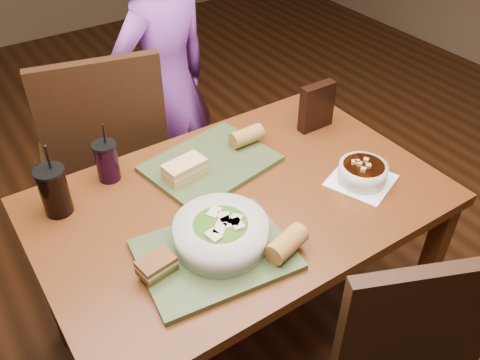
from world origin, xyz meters
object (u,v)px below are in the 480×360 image
object	(u,v)px
cup_berry	(107,161)
chair_far	(102,157)
soup_bowl	(363,172)
baguette_far	(247,136)
tray_near	(215,255)
chip_bag	(317,107)
baguette_near	(287,244)
cup_cola	(54,191)
salad_bowl	(221,232)
diner	(167,86)
dining_table	(240,217)
sandwich_near	(157,266)
tray_far	(211,164)
sandwich_far	(185,169)

from	to	relation	value
cup_berry	chair_far	bearing A→B (deg)	76.53
soup_bowl	baguette_far	xyz separation A→B (m)	(-0.21, 0.38, 0.01)
tray_near	chip_bag	bearing A→B (deg)	28.19
chair_far	baguette_near	bearing A→B (deg)	-78.72
tray_near	cup_cola	world-z (taller)	cup_cola
salad_bowl	baguette_near	world-z (taller)	salad_bowl
diner	cup_cola	bearing A→B (deg)	29.99
tray_near	cup_berry	distance (m)	0.52
dining_table	baguette_near	distance (m)	0.32
baguette_far	cup_berry	size ratio (longest dim) A/B	0.56
baguette_near	cup_berry	distance (m)	0.68
sandwich_near	baguette_near	size ratio (longest dim) A/B	0.84
cup_cola	sandwich_near	bearing A→B (deg)	-71.62
dining_table	baguette_near	bearing A→B (deg)	-97.06
tray_far	chip_bag	xyz separation A→B (m)	(0.47, -0.01, 0.08)
tray_far	baguette_far	distance (m)	0.18
baguette_near	soup_bowl	bearing A→B (deg)	16.99
chip_bag	sandwich_near	bearing A→B (deg)	-157.95
soup_bowl	baguette_near	size ratio (longest dim) A/B	1.99
cup_cola	chip_bag	size ratio (longest dim) A/B	1.37
diner	baguette_near	world-z (taller)	diner
dining_table	baguette_far	size ratio (longest dim) A/B	10.65
dining_table	sandwich_near	world-z (taller)	sandwich_near
diner	tray_near	bearing A→B (deg)	57.92
sandwich_far	cup_cola	size ratio (longest dim) A/B	0.59
diner	chip_bag	size ratio (longest dim) A/B	7.68
tray_near	cup_cola	xyz separation A→B (m)	(-0.30, 0.44, 0.07)
baguette_near	baguette_far	world-z (taller)	baguette_near
diner	sandwich_near	bearing A→B (deg)	49.75
tray_near	baguette_near	world-z (taller)	baguette_near
dining_table	sandwich_far	world-z (taller)	sandwich_far
salad_bowl	soup_bowl	size ratio (longest dim) A/B	1.06
cup_berry	chip_bag	distance (m)	0.80
cup_cola	chair_far	bearing A→B (deg)	56.24
sandwich_near	cup_berry	distance (m)	0.48
dining_table	cup_cola	world-z (taller)	cup_cola
soup_bowl	baguette_far	size ratio (longest dim) A/B	2.07
salad_bowl	sandwich_near	distance (m)	0.20
baguette_far	sandwich_near	bearing A→B (deg)	-145.90
salad_bowl	sandwich_far	bearing A→B (deg)	78.53
chair_far	chip_bag	distance (m)	0.89
tray_far	sandwich_far	size ratio (longest dim) A/B	2.81
salad_bowl	baguette_far	world-z (taller)	salad_bowl
chair_far	baguette_far	xyz separation A→B (m)	(0.41, -0.46, 0.21)
sandwich_near	cup_berry	bearing A→B (deg)	82.85
tray_far	soup_bowl	bearing A→B (deg)	-43.39
diner	salad_bowl	world-z (taller)	diner
chair_far	chip_bag	xyz separation A→B (m)	(0.70, -0.49, 0.25)
tray_far	soup_bowl	size ratio (longest dim) A/B	1.66
dining_table	cup_berry	size ratio (longest dim) A/B	5.99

